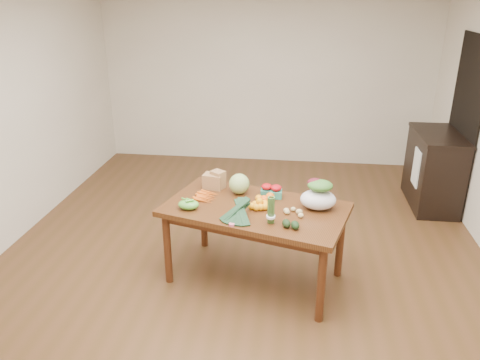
# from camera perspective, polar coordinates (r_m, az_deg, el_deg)

# --- Properties ---
(floor) EXTENTS (6.00, 6.00, 0.00)m
(floor) POSITION_cam_1_polar(r_m,az_deg,el_deg) (4.89, 0.29, -9.31)
(floor) COLOR #54351D
(floor) RESTS_ON ground
(room_walls) EXTENTS (5.02, 6.02, 2.70)m
(room_walls) POSITION_cam_1_polar(r_m,az_deg,el_deg) (4.34, 0.32, 6.07)
(room_walls) COLOR silver
(room_walls) RESTS_ON floor
(dining_table) EXTENTS (1.78, 1.29, 0.75)m
(dining_table) POSITION_cam_1_polar(r_m,az_deg,el_deg) (4.37, 1.82, -7.74)
(dining_table) COLOR #522D13
(dining_table) RESTS_ON floor
(doorway_dark) EXTENTS (0.02, 1.00, 2.10)m
(doorway_dark) POSITION_cam_1_polar(r_m,az_deg,el_deg) (6.26, 25.56, 6.10)
(doorway_dark) COLOR black
(doorway_dark) RESTS_ON floor
(cabinet) EXTENTS (0.52, 1.02, 0.94)m
(cabinet) POSITION_cam_1_polar(r_m,az_deg,el_deg) (6.32, 22.54, 1.18)
(cabinet) COLOR black
(cabinet) RESTS_ON floor
(dish_towel) EXTENTS (0.02, 0.28, 0.45)m
(dish_towel) POSITION_cam_1_polar(r_m,az_deg,el_deg) (6.07, 20.68, 1.43)
(dish_towel) COLOR white
(dish_towel) RESTS_ON cabinet
(paper_bag) EXTENTS (0.30, 0.27, 0.18)m
(paper_bag) POSITION_cam_1_polar(r_m,az_deg,el_deg) (4.56, -3.28, 0.04)
(paper_bag) COLOR #A17A48
(paper_bag) RESTS_ON dining_table
(cabbage) EXTENTS (0.20, 0.20, 0.20)m
(cabbage) POSITION_cam_1_polar(r_m,az_deg,el_deg) (4.43, -0.10, -0.47)
(cabbage) COLOR #A9C370
(cabbage) RESTS_ON dining_table
(strawberry_basket_a) EXTENTS (0.13, 0.13, 0.10)m
(strawberry_basket_a) POSITION_cam_1_polar(r_m,az_deg,el_deg) (4.40, 3.26, -1.37)
(strawberry_basket_a) COLOR red
(strawberry_basket_a) RESTS_ON dining_table
(strawberry_basket_b) EXTENTS (0.13, 0.13, 0.10)m
(strawberry_basket_b) POSITION_cam_1_polar(r_m,az_deg,el_deg) (4.38, 4.42, -1.53)
(strawberry_basket_b) COLOR red
(strawberry_basket_b) RESTS_ON dining_table
(orange_a) EXTENTS (0.07, 0.07, 0.07)m
(orange_a) POSITION_cam_1_polar(r_m,az_deg,el_deg) (4.28, 2.32, -2.25)
(orange_a) COLOR #FF9B0F
(orange_a) RESTS_ON dining_table
(orange_b) EXTENTS (0.08, 0.08, 0.08)m
(orange_b) POSITION_cam_1_polar(r_m,az_deg,el_deg) (4.30, 3.69, -2.06)
(orange_b) COLOR orange
(orange_b) RESTS_ON dining_table
(orange_c) EXTENTS (0.09, 0.09, 0.09)m
(orange_c) POSITION_cam_1_polar(r_m,az_deg,el_deg) (4.23, 2.97, -2.45)
(orange_c) COLOR #FF620F
(orange_c) RESTS_ON dining_table
(mandarin_cluster) EXTENTS (0.22, 0.22, 0.10)m
(mandarin_cluster) POSITION_cam_1_polar(r_m,az_deg,el_deg) (4.15, 2.40, -2.81)
(mandarin_cluster) COLOR #FFAC0F
(mandarin_cluster) RESTS_ON dining_table
(carrots) EXTENTS (0.28, 0.30, 0.03)m
(carrots) POSITION_cam_1_polar(r_m,az_deg,el_deg) (4.38, -4.14, -2.00)
(carrots) COLOR #D55E12
(carrots) RESTS_ON dining_table
(snap_pea_bag) EXTENTS (0.19, 0.14, 0.08)m
(snap_pea_bag) POSITION_cam_1_polar(r_m,az_deg,el_deg) (4.17, -6.30, -2.99)
(snap_pea_bag) COLOR #63B73E
(snap_pea_bag) RESTS_ON dining_table
(kale_bunch) EXTENTS (0.42, 0.47, 0.16)m
(kale_bunch) POSITION_cam_1_polar(r_m,az_deg,el_deg) (3.92, -0.42, -3.92)
(kale_bunch) COLOR black
(kale_bunch) RESTS_ON dining_table
(asparagus_bundle) EXTENTS (0.11, 0.13, 0.26)m
(asparagus_bundle) POSITION_cam_1_polar(r_m,az_deg,el_deg) (3.86, 3.80, -3.66)
(asparagus_bundle) COLOR #407536
(asparagus_bundle) RESTS_ON dining_table
(potato_a) EXTENTS (0.05, 0.04, 0.04)m
(potato_a) POSITION_cam_1_polar(r_m,az_deg,el_deg) (4.07, 5.77, -3.92)
(potato_a) COLOR tan
(potato_a) RESTS_ON dining_table
(potato_b) EXTENTS (0.05, 0.05, 0.04)m
(potato_b) POSITION_cam_1_polar(r_m,az_deg,el_deg) (4.10, 5.66, -3.70)
(potato_b) COLOR tan
(potato_b) RESTS_ON dining_table
(potato_c) EXTENTS (0.06, 0.05, 0.05)m
(potato_c) POSITION_cam_1_polar(r_m,az_deg,el_deg) (4.08, 7.23, -3.87)
(potato_c) COLOR tan
(potato_c) RESTS_ON dining_table
(potato_d) EXTENTS (0.05, 0.04, 0.04)m
(potato_d) POSITION_cam_1_polar(r_m,az_deg,el_deg) (4.13, 6.52, -3.55)
(potato_d) COLOR tan
(potato_d) RESTS_ON dining_table
(potato_e) EXTENTS (0.05, 0.04, 0.04)m
(potato_e) POSITION_cam_1_polar(r_m,az_deg,el_deg) (4.03, 7.42, -4.30)
(potato_e) COLOR #D9BF7D
(potato_e) RESTS_ON dining_table
(avocado_a) EXTENTS (0.09, 0.11, 0.07)m
(avocado_a) POSITION_cam_1_polar(r_m,az_deg,el_deg) (3.86, 5.67, -5.28)
(avocado_a) COLOR black
(avocado_a) RESTS_ON dining_table
(avocado_b) EXTENTS (0.09, 0.11, 0.07)m
(avocado_b) POSITION_cam_1_polar(r_m,az_deg,el_deg) (3.84, 6.74, -5.48)
(avocado_b) COLOR black
(avocado_b) RESTS_ON dining_table
(salad_bag) EXTENTS (0.37, 0.32, 0.25)m
(salad_bag) POSITION_cam_1_polar(r_m,az_deg,el_deg) (4.17, 9.53, -1.93)
(salad_bag) COLOR silver
(salad_bag) RESTS_ON dining_table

